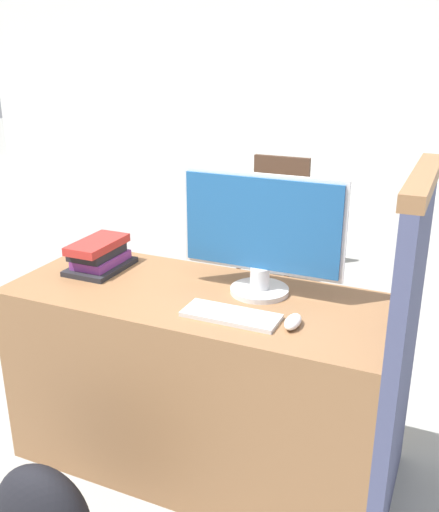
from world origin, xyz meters
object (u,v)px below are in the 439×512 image
(mouse, at_px, (293,322))
(far_chair, at_px, (275,208))
(book_stack, at_px, (99,255))
(monitor, at_px, (261,233))
(keyboard, at_px, (231,315))

(mouse, xyz_separation_m, far_chair, (-0.85, 2.36, -0.29))
(mouse, distance_m, far_chair, 2.53)
(mouse, bearing_deg, book_stack, 168.26)
(book_stack, bearing_deg, monitor, 2.91)
(far_chair, bearing_deg, monitor, -45.69)
(far_chair, bearing_deg, keyboard, -47.69)
(monitor, distance_m, far_chair, 2.29)
(mouse, distance_m, book_stack, 0.92)
(keyboard, relative_size, mouse, 3.11)
(monitor, relative_size, mouse, 5.72)
(monitor, relative_size, far_chair, 0.72)
(keyboard, bearing_deg, monitor, 86.00)
(monitor, height_order, book_stack, monitor)
(monitor, bearing_deg, mouse, -48.32)
(monitor, bearing_deg, book_stack, -177.09)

